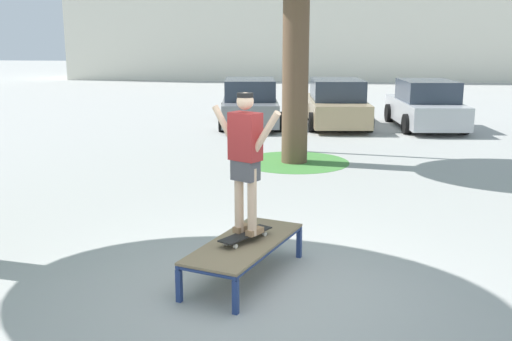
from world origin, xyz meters
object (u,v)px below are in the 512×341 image
Objects in this scene: skate_box at (244,245)px; skateboard at (246,235)px; car_grey at (250,104)px; skater at (245,154)px; car_silver at (425,106)px; car_tan at (336,105)px.

skateboard is at bearing 70.01° from skate_box.
skate_box is 12.61m from car_grey.
skateboard is 0.46× the size of skater.
skateboard is 0.99m from skater.
car_grey is (-1.24, 12.51, 0.15)m from skateboard.
skater is at bearing -84.34° from car_grey.
car_silver is (4.33, 12.52, -0.84)m from skater.
skater reaches higher than car_silver.
skate_box is 0.47× the size of car_grey.
car_tan is at bearing 83.04° from skateboard.
car_grey is at bearing -179.92° from car_silver.
car_tan is at bearing 177.42° from car_silver.
car_silver is at bearing -2.58° from car_tan.
car_grey is (-1.24, 12.51, -0.84)m from skater.
skate_box is 1.12m from skater.
car_silver is (5.57, 0.01, 0.00)m from car_grey.
car_grey is at bearing -177.26° from car_tan.
car_grey and car_silver have the same top height.
car_tan is (2.78, 0.13, 0.00)m from car_grey.
skate_box is 13.28m from car_silver.
skateboard is 0.18× the size of car_grey.
car_silver is at bearing 0.08° from car_grey.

